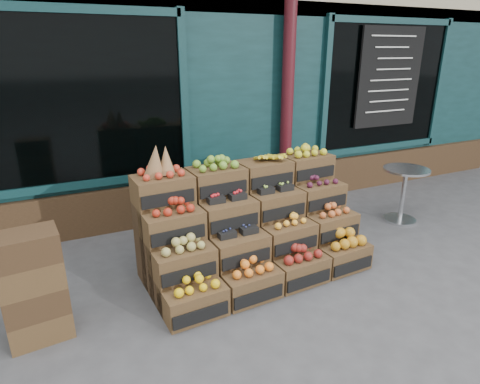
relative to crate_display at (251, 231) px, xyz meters
name	(u,v)px	position (x,y,z in m)	size (l,w,h in m)	color
ground	(285,285)	(0.16, -0.49, -0.46)	(60.00, 60.00, 0.00)	#424245
shop_facade	(154,46)	(0.16, 4.62, 1.94)	(12.00, 6.24, 4.80)	#0E3032
crate_display	(251,231)	(0.00, 0.00, 0.00)	(2.44, 1.29, 1.49)	#4E371E
spare_crates	(34,287)	(-2.16, -0.28, 0.03)	(0.52, 0.39, 0.98)	#4E371E
bistro_table	(404,189)	(2.55, 0.27, 0.03)	(0.62, 0.62, 0.79)	silver
shopkeeper	(98,149)	(-1.30, 2.29, 0.55)	(0.74, 0.49, 2.03)	#1C6329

